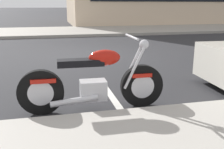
% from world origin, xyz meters
% --- Properties ---
extents(ground_plane, '(260.00, 260.00, 0.00)m').
position_xyz_m(ground_plane, '(0.00, 0.00, 0.00)').
color(ground_plane, '#28282B').
extents(parking_stall_stripe, '(0.12, 2.20, 0.01)m').
position_xyz_m(parking_stall_stripe, '(0.00, -4.23, 0.00)').
color(parking_stall_stripe, silver).
rests_on(parking_stall_stripe, ground).
extents(parked_motorcycle, '(2.23, 0.62, 1.14)m').
position_xyz_m(parked_motorcycle, '(-0.39, -4.53, 0.44)').
color(parked_motorcycle, black).
rests_on(parked_motorcycle, ground).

